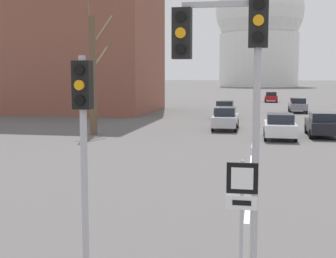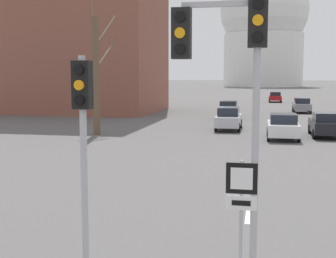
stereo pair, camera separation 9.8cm
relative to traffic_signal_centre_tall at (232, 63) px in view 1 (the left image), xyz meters
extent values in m
cube|color=silver|center=(0.27, 4.42, -4.19)|extent=(0.16, 2.00, 0.01)
cube|color=silver|center=(0.27, 8.92, -4.19)|extent=(0.16, 2.00, 0.01)
cube|color=silver|center=(0.27, 13.42, -4.19)|extent=(0.16, 2.00, 0.01)
cube|color=silver|center=(0.27, 17.92, -4.19)|extent=(0.16, 2.00, 0.01)
cube|color=silver|center=(0.27, 22.42, -4.19)|extent=(0.16, 2.00, 0.01)
cube|color=silver|center=(0.27, 26.92, -4.19)|extent=(0.16, 2.00, 0.01)
cylinder|color=#B2B2B7|center=(0.48, 0.01, -1.42)|extent=(0.14, 0.14, 5.55)
cube|color=black|center=(0.48, 0.01, 0.77)|extent=(0.36, 0.28, 0.96)
cylinder|color=black|center=(0.48, -0.16, 1.07)|extent=(0.20, 0.06, 0.20)
cylinder|color=orange|center=(0.48, -0.16, 0.77)|extent=(0.20, 0.06, 0.20)
cylinder|color=black|center=(0.48, -0.16, 0.47)|extent=(0.20, 0.06, 0.20)
cube|color=#B2B2B7|center=(-0.24, 0.01, 1.10)|extent=(1.43, 0.10, 0.10)
cube|color=black|center=(-0.95, 0.01, 0.57)|extent=(0.36, 0.28, 0.96)
cylinder|color=black|center=(-0.95, -0.16, 0.87)|extent=(0.20, 0.06, 0.20)
cylinder|color=orange|center=(-0.95, -0.16, 0.57)|extent=(0.20, 0.06, 0.20)
cylinder|color=black|center=(-0.95, -0.16, 0.27)|extent=(0.20, 0.06, 0.20)
cylinder|color=#B2B2B7|center=(-2.93, -0.12, -2.01)|extent=(0.14, 0.14, 4.36)
cube|color=black|center=(-2.93, -0.12, -0.41)|extent=(0.36, 0.28, 0.96)
cylinder|color=black|center=(-2.93, -0.29, -0.12)|extent=(0.20, 0.06, 0.20)
cylinder|color=orange|center=(-2.93, -0.29, -0.41)|extent=(0.20, 0.06, 0.20)
cylinder|color=black|center=(-2.93, -0.29, -0.71)|extent=(0.20, 0.06, 0.20)
cylinder|color=#B2B2B7|center=(0.24, -0.04, -3.02)|extent=(0.07, 0.07, 2.36)
cube|color=black|center=(0.24, -0.06, -2.19)|extent=(0.60, 0.03, 0.60)
cube|color=white|center=(0.24, -0.07, -2.19)|extent=(0.42, 0.01, 0.42)
cube|color=white|center=(0.24, -0.06, -2.67)|extent=(0.60, 0.03, 0.28)
cube|color=black|center=(0.24, -0.07, -2.67)|extent=(0.36, 0.01, 0.10)
cube|color=silver|center=(1.88, 21.07, -3.53)|extent=(1.88, 4.14, 0.72)
cube|color=#1E232D|center=(1.88, 20.86, -2.88)|extent=(1.60, 1.99, 0.57)
cylinder|color=black|center=(0.99, 22.35, -3.89)|extent=(0.18, 0.60, 0.60)
cylinder|color=black|center=(2.77, 22.35, -3.89)|extent=(0.18, 0.60, 0.60)
cylinder|color=black|center=(0.99, 19.79, -3.89)|extent=(0.18, 0.60, 0.60)
cylinder|color=black|center=(2.77, 19.79, -3.89)|extent=(0.18, 0.60, 0.60)
cube|color=maroon|center=(2.38, 63.06, -3.54)|extent=(1.78, 4.39, 0.66)
cube|color=#1E232D|center=(2.38, 62.84, -2.94)|extent=(1.51, 2.11, 0.54)
cylinder|color=black|center=(1.54, 64.42, -3.87)|extent=(0.18, 0.66, 0.66)
cylinder|color=black|center=(3.22, 64.42, -3.87)|extent=(0.18, 0.66, 0.66)
cylinder|color=black|center=(1.54, 61.70, -3.87)|extent=(0.18, 0.66, 0.66)
cylinder|color=black|center=(3.22, 61.70, -3.87)|extent=(0.18, 0.66, 0.66)
cube|color=slate|center=(4.69, 42.94, -3.52)|extent=(1.75, 4.05, 0.69)
cube|color=#1E232D|center=(4.69, 42.74, -2.89)|extent=(1.48, 1.95, 0.56)
cylinder|color=black|center=(3.87, 44.20, -3.86)|extent=(0.18, 0.67, 0.67)
cylinder|color=black|center=(5.51, 44.20, -3.86)|extent=(0.18, 0.67, 0.67)
cylinder|color=black|center=(3.87, 41.69, -3.86)|extent=(0.18, 0.67, 0.67)
cylinder|color=black|center=(5.51, 41.69, -3.86)|extent=(0.18, 0.67, 0.67)
cube|color=#2D4C33|center=(-2.45, 33.98, -3.54)|extent=(1.74, 4.07, 0.64)
cube|color=#1E232D|center=(-2.45, 33.77, -2.86)|extent=(1.48, 1.95, 0.71)
cylinder|color=black|center=(-3.27, 35.24, -3.86)|extent=(0.18, 0.68, 0.68)
cylinder|color=black|center=(-1.63, 35.24, -3.86)|extent=(0.18, 0.68, 0.68)
cylinder|color=black|center=(-3.27, 32.71, -3.86)|extent=(0.18, 0.68, 0.68)
cylinder|color=black|center=(-1.63, 32.71, -3.86)|extent=(0.18, 0.68, 0.68)
cube|color=#B7B7BC|center=(-1.83, 25.50, -3.50)|extent=(1.71, 4.57, 0.73)
cube|color=#1E232D|center=(-1.83, 25.27, -2.83)|extent=(1.46, 2.19, 0.61)
cylinder|color=black|center=(-2.64, 26.92, -3.87)|extent=(0.18, 0.66, 0.66)
cylinder|color=black|center=(-1.02, 26.92, -3.87)|extent=(0.18, 0.66, 0.66)
cylinder|color=black|center=(-2.64, 24.09, -3.87)|extent=(0.18, 0.66, 0.66)
cylinder|color=black|center=(-1.02, 24.09, -3.87)|extent=(0.18, 0.66, 0.66)
cube|color=black|center=(4.66, 22.84, -3.51)|extent=(1.83, 4.52, 0.73)
cube|color=#1E232D|center=(4.66, 22.61, -2.88)|extent=(1.56, 2.17, 0.55)
cylinder|color=black|center=(3.79, 24.24, -3.88)|extent=(0.18, 0.63, 0.63)
cylinder|color=black|center=(5.53, 24.24, -3.88)|extent=(0.18, 0.63, 0.63)
cylinder|color=black|center=(3.79, 21.44, -3.88)|extent=(0.18, 0.63, 0.63)
cylinder|color=brown|center=(-10.33, 20.75, -0.27)|extent=(0.47, 0.47, 7.84)
cylinder|color=brown|center=(-10.04, 22.17, 2.88)|extent=(0.58, 2.96, 2.31)
cylinder|color=brown|center=(-10.83, 21.67, 3.19)|extent=(1.11, 2.02, 3.41)
cylinder|color=brown|center=(-10.15, 22.57, 1.36)|extent=(0.39, 3.74, 2.31)
cylinder|color=silver|center=(0.27, 165.03, 5.21)|extent=(28.23, 28.23, 18.82)
sphere|color=silver|center=(0.27, 165.03, 23.25)|extent=(31.37, 31.37, 31.37)
camera|label=1|loc=(0.51, -8.95, -0.23)|focal=50.00mm
camera|label=2|loc=(0.60, -8.93, -0.23)|focal=50.00mm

